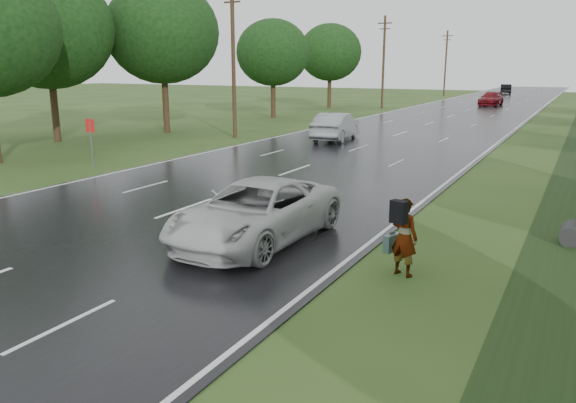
# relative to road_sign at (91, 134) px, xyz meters

# --- Properties ---
(road) EXTENTS (14.00, 180.00, 0.04)m
(road) POSITION_rel_road_sign_xyz_m (8.50, 33.00, -1.62)
(road) COLOR black
(road) RESTS_ON ground
(edge_stripe_east) EXTENTS (0.12, 180.00, 0.01)m
(edge_stripe_east) POSITION_rel_road_sign_xyz_m (15.25, 33.00, -1.60)
(edge_stripe_east) COLOR silver
(edge_stripe_east) RESTS_ON road
(edge_stripe_west) EXTENTS (0.12, 180.00, 0.01)m
(edge_stripe_west) POSITION_rel_road_sign_xyz_m (1.75, 33.00, -1.60)
(edge_stripe_west) COLOR silver
(edge_stripe_west) RESTS_ON road
(center_line) EXTENTS (0.12, 180.00, 0.01)m
(center_line) POSITION_rel_road_sign_xyz_m (8.50, 33.00, -1.60)
(center_line) COLOR silver
(center_line) RESTS_ON road
(road_sign) EXTENTS (0.50, 0.06, 2.30)m
(road_sign) POSITION_rel_road_sign_xyz_m (0.00, 0.00, 0.00)
(road_sign) COLOR slate
(road_sign) RESTS_ON ground
(utility_pole_mid) EXTENTS (1.60, 0.26, 10.00)m
(utility_pole_mid) POSITION_rel_road_sign_xyz_m (-0.70, 13.00, 3.55)
(utility_pole_mid) COLOR #3C2818
(utility_pole_mid) RESTS_ON ground
(utility_pole_far) EXTENTS (1.60, 0.26, 10.00)m
(utility_pole_far) POSITION_rel_road_sign_xyz_m (-0.70, 43.00, 3.55)
(utility_pole_far) COLOR #3C2818
(utility_pole_far) RESTS_ON ground
(utility_pole_distant) EXTENTS (1.60, 0.26, 10.00)m
(utility_pole_distant) POSITION_rel_road_sign_xyz_m (-0.70, 73.00, 3.55)
(utility_pole_distant) COLOR #3C2818
(utility_pole_distant) RESTS_ON ground
(tree_west_c) EXTENTS (7.80, 7.80, 10.43)m
(tree_west_c) POSITION_rel_road_sign_xyz_m (-6.50, 13.00, 5.27)
(tree_west_c) COLOR #3C2818
(tree_west_c) RESTS_ON ground
(tree_west_d) EXTENTS (6.60, 6.60, 8.80)m
(tree_west_d) POSITION_rel_road_sign_xyz_m (-5.70, 27.00, 4.18)
(tree_west_d) COLOR #3C2818
(tree_west_d) RESTS_ON ground
(tree_west_e) EXTENTS (8.00, 8.00, 10.44)m
(tree_west_e) POSITION_rel_road_sign_xyz_m (-9.50, 6.00, 5.19)
(tree_west_e) COLOR #3C2818
(tree_west_e) RESTS_ON ground
(tree_west_f) EXTENTS (7.00, 7.00, 9.29)m
(tree_west_f) POSITION_rel_road_sign_xyz_m (-6.30, 41.00, 4.49)
(tree_west_f) COLOR #3C2818
(tree_west_f) RESTS_ON ground
(pedestrian) EXTENTS (0.87, 0.88, 1.81)m
(pedestrian) POSITION_rel_road_sign_xyz_m (16.67, -6.50, -0.71)
(pedestrian) COLOR #A5998C
(pedestrian) RESTS_ON ground
(white_pickup) EXTENTS (2.83, 5.89, 1.62)m
(white_pickup) POSITION_rel_road_sign_xyz_m (12.47, -5.97, -0.79)
(white_pickup) COLOR silver
(white_pickup) RESTS_ON road
(silver_sedan) EXTENTS (2.51, 5.49, 1.74)m
(silver_sedan) POSITION_rel_road_sign_xyz_m (5.89, 14.64, -0.73)
(silver_sedan) COLOR gray
(silver_sedan) RESTS_ON road
(far_car_red) EXTENTS (2.41, 5.59, 1.60)m
(far_car_red) POSITION_rel_road_sign_xyz_m (9.50, 52.97, -0.80)
(far_car_red) COLOR maroon
(far_car_red) RESTS_ON road
(far_car_dark) EXTENTS (2.43, 5.06, 1.60)m
(far_car_dark) POSITION_rel_road_sign_xyz_m (6.97, 85.02, -0.80)
(far_car_dark) COLOR black
(far_car_dark) RESTS_ON road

